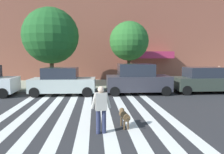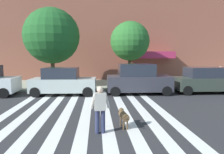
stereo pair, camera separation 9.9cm
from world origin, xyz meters
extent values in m
plane|color=#2B2B2D|center=(0.00, 7.00, 0.00)|extent=(160.00, 160.00, 0.00)
cube|color=#98A38E|center=(0.00, 17.00, 0.07)|extent=(80.00, 6.00, 0.15)
cube|color=silver|center=(-2.64, 7.00, 0.00)|extent=(0.45, 13.40, 0.01)
cube|color=silver|center=(-1.74, 7.00, 0.00)|extent=(0.45, 13.40, 0.01)
cube|color=silver|center=(-0.84, 7.00, 0.00)|extent=(0.45, 13.40, 0.01)
cube|color=silver|center=(0.06, 7.00, 0.00)|extent=(0.45, 13.40, 0.01)
cube|color=silver|center=(0.96, 7.00, 0.00)|extent=(0.45, 13.40, 0.01)
cube|color=silver|center=(1.86, 7.00, 0.00)|extent=(0.45, 13.40, 0.01)
cube|color=silver|center=(2.76, 7.00, 0.00)|extent=(0.45, 13.40, 0.01)
cube|color=silver|center=(3.66, 7.00, 0.00)|extent=(0.45, 13.40, 0.01)
cube|color=#AB284F|center=(6.16, 19.40, 2.75)|extent=(4.72, 1.60, 0.70)
cylinder|color=black|center=(-5.29, 13.48, 0.33)|extent=(0.66, 0.23, 0.66)
cylinder|color=black|center=(-5.26, 11.71, 0.33)|extent=(0.66, 0.23, 0.66)
cube|color=#AFBAB4|center=(-1.67, 12.56, 0.69)|extent=(4.38, 1.97, 0.89)
cube|color=#232833|center=(-1.84, 12.57, 1.50)|extent=(2.32, 1.67, 0.73)
cylinder|color=black|center=(0.04, 13.32, 0.33)|extent=(0.67, 0.24, 0.66)
cylinder|color=black|center=(-0.02, 11.68, 0.33)|extent=(0.67, 0.24, 0.66)
cylinder|color=black|center=(-3.31, 13.45, 0.33)|extent=(0.67, 0.24, 0.66)
cylinder|color=black|center=(-3.37, 11.80, 0.33)|extent=(0.67, 0.24, 0.66)
cube|color=#32323A|center=(3.50, 12.56, 0.76)|extent=(4.42, 2.06, 1.02)
cube|color=#232833|center=(3.32, 12.57, 1.68)|extent=(2.44, 1.78, 0.83)
cylinder|color=black|center=(5.23, 13.44, 0.33)|extent=(0.66, 0.23, 0.66)
cylinder|color=black|center=(5.19, 11.62, 0.33)|extent=(0.66, 0.23, 0.66)
cylinder|color=black|center=(1.81, 13.50, 0.33)|extent=(0.66, 0.23, 0.66)
cylinder|color=black|center=(1.77, 11.69, 0.33)|extent=(0.66, 0.23, 0.66)
cube|color=#323B32|center=(8.51, 12.56, 0.69)|extent=(4.66, 2.02, 0.88)
cube|color=#232833|center=(8.33, 12.57, 1.49)|extent=(2.64, 1.75, 0.72)
cylinder|color=black|center=(10.36, 13.41, 0.33)|extent=(0.66, 0.23, 0.66)
cylinder|color=black|center=(6.69, 13.48, 0.33)|extent=(0.66, 0.23, 0.66)
cylinder|color=black|center=(6.66, 11.72, 0.33)|extent=(0.66, 0.23, 0.66)
cylinder|color=#4C3823|center=(-2.99, 15.45, 1.59)|extent=(0.32, 0.32, 2.88)
sphere|color=#1E5623|center=(-2.99, 15.45, 4.25)|extent=(4.44, 4.44, 4.44)
cylinder|color=#4C3823|center=(3.44, 16.14, 1.57)|extent=(0.30, 0.30, 2.85)
sphere|color=#286628|center=(3.44, 16.14, 3.92)|extent=(3.36, 3.36, 3.36)
cylinder|color=#282D4C|center=(0.58, 5.43, 0.41)|extent=(0.17, 0.17, 0.82)
cylinder|color=#282D4C|center=(0.78, 5.45, 0.41)|extent=(0.17, 0.17, 0.82)
cube|color=#B2ADA3|center=(0.68, 5.44, 1.12)|extent=(0.41, 0.29, 0.60)
cylinder|color=#B2ADA3|center=(0.44, 5.41, 1.15)|extent=(0.23, 0.12, 0.57)
cylinder|color=#B2ADA3|center=(0.92, 5.47, 1.15)|extent=(0.23, 0.12, 0.57)
sphere|color=beige|center=(0.68, 5.44, 1.53)|extent=(0.25, 0.25, 0.22)
cylinder|color=brown|center=(1.56, 5.92, 0.45)|extent=(0.34, 0.66, 0.26)
sphere|color=brown|center=(1.51, 6.31, 0.55)|extent=(0.22, 0.22, 0.20)
cylinder|color=brown|center=(1.62, 5.51, 0.50)|extent=(0.07, 0.24, 0.16)
cylinder|color=brown|center=(1.47, 6.13, 0.16)|extent=(0.06, 0.06, 0.32)
cylinder|color=brown|center=(1.60, 6.15, 0.16)|extent=(0.06, 0.06, 0.32)
cylinder|color=brown|center=(1.52, 5.69, 0.16)|extent=(0.06, 0.06, 0.32)
cylinder|color=brown|center=(1.66, 5.71, 0.16)|extent=(0.06, 0.06, 0.32)
cylinder|color=#6B6051|center=(11.17, 15.21, 0.56)|extent=(0.19, 0.19, 0.82)
cylinder|color=#6B6051|center=(11.22, 15.40, 0.56)|extent=(0.19, 0.19, 0.82)
cube|color=maroon|center=(11.20, 15.31, 1.27)|extent=(0.33, 0.43, 0.60)
cylinder|color=maroon|center=(11.13, 15.07, 1.30)|extent=(0.15, 0.24, 0.57)
cylinder|color=maroon|center=(11.26, 15.54, 1.30)|extent=(0.15, 0.24, 0.57)
sphere|color=#936B51|center=(11.20, 15.31, 1.68)|extent=(0.27, 0.27, 0.22)
camera|label=1|loc=(0.48, -1.30, 2.66)|focal=32.47mm
camera|label=2|loc=(0.58, -1.31, 2.66)|focal=32.47mm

